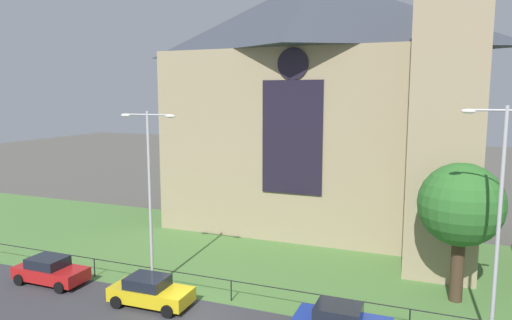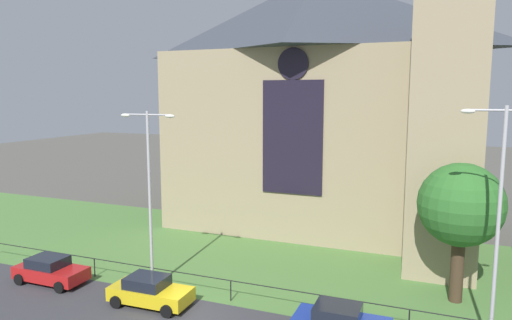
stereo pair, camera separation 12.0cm
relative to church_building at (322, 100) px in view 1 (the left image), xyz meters
name	(u,v)px [view 1 (the left image)]	position (x,y,z in m)	size (l,w,h in m)	color
ground	(260,253)	(-2.11, -8.26, -10.27)	(160.00, 160.00, 0.00)	#56544C
grass_verge	(248,263)	(-2.11, -10.26, -10.27)	(120.00, 20.00, 0.01)	#517F3D
church_building	(322,100)	(0.00, 0.00, 0.00)	(23.20, 16.20, 26.00)	tan
iron_railing	(231,283)	(-0.77, -15.76, -9.29)	(35.62, 0.07, 1.13)	black
tree_right_near	(461,206)	(10.11, -11.39, -5.18)	(4.28, 4.28, 7.30)	#423021
streetlamp_near	(149,180)	(-5.55, -15.86, -4.17)	(3.37, 0.26, 9.84)	#B2B2B7
streetlamp_far	(500,202)	(11.41, -15.86, -3.93)	(3.37, 0.26, 10.27)	#B2B2B7
parked_car_red	(50,271)	(-11.35, -17.46, -9.53)	(4.20, 2.02, 1.51)	#B21919
parked_car_yellow	(150,291)	(-4.39, -17.76, -9.53)	(4.25, 2.11, 1.51)	gold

